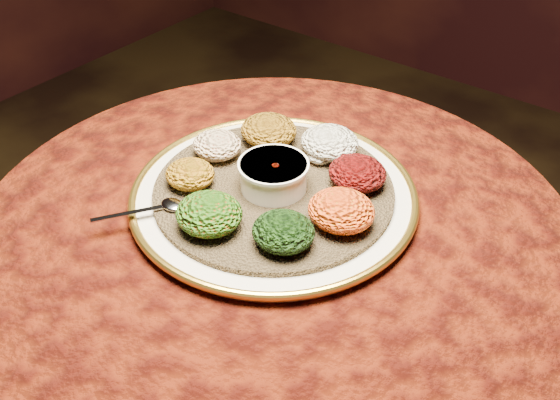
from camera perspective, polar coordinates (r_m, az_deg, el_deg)
The scene contains 13 objects.
table at distance 1.12m, azimuth -0.54°, elevation -8.70°, with size 0.96×0.96×0.73m.
platter at distance 1.02m, azimuth -0.58°, elevation 0.47°, with size 0.53×0.53×0.02m.
injera at distance 1.01m, azimuth -0.59°, elevation 0.95°, with size 0.39×0.39×0.01m, color brown.
stew_bowl at distance 0.99m, azimuth -0.60°, elevation 2.43°, with size 0.11×0.11×0.05m.
spoon at distance 0.98m, azimuth -10.46°, elevation -0.54°, with size 0.09×0.12×0.01m.
portion_ayib at distance 1.08m, azimuth 4.56°, elevation 5.27°, with size 0.10×0.10×0.05m, color white.
portion_kitfo at distance 1.01m, azimuth 7.09°, elevation 2.46°, with size 0.09×0.09×0.05m, color black.
portion_tikil at distance 0.93m, azimuth 5.62°, elevation -0.96°, with size 0.10×0.10×0.05m, color #C48010.
portion_gomen at distance 0.89m, azimuth 0.31°, elevation -2.90°, with size 0.09×0.09×0.04m, color black.
portion_mixveg at distance 0.92m, azimuth -6.49°, elevation -1.25°, with size 0.10×0.10×0.05m, color #A8260A.
portion_kik at distance 1.02m, azimuth -8.22°, elevation 2.36°, with size 0.08×0.08×0.04m, color #A2610E.
portion_timatim at distance 1.08m, azimuth -5.77°, elevation 5.03°, with size 0.09×0.08×0.04m, color maroon.
portion_shiro at distance 1.11m, azimuth -1.05°, elevation 6.39°, with size 0.10×0.10×0.05m, color #82570F.
Camera 1 is at (0.47, -0.60, 1.37)m, focal length 40.00 mm.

